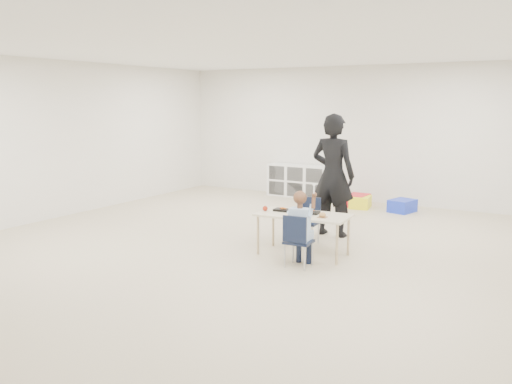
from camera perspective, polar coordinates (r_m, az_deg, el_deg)
The scene contains 16 objects.
room at distance 7.49m, azimuth -1.60°, elevation 4.35°, with size 9.00×9.02×2.80m.
table at distance 7.42m, azimuth 4.97°, elevation -4.45°, with size 1.29×0.71×0.57m.
chair_near at distance 6.87m, azimuth 4.53°, elevation -5.12°, with size 0.33×0.31×0.68m, color black, non-canonical shape.
chair_far at distance 7.94m, azimuth 5.37°, elevation -3.13°, with size 0.33×0.31×0.68m, color black, non-canonical shape.
child at distance 6.83m, azimuth 4.55°, elevation -3.52°, with size 0.46×0.46×1.08m, color #AAC5E7, non-canonical shape.
lunch_tray_near at distance 7.39m, azimuth 5.80°, elevation -2.16°, with size 0.22×0.16×0.03m, color black.
lunch_tray_far at distance 7.54m, azimuth 2.78°, elevation -1.90°, with size 0.22×0.16×0.03m, color black.
milk_carton at distance 7.23m, azimuth 5.11°, elevation -2.13°, with size 0.07×0.07×0.10m, color white.
bread_roll at distance 7.17m, azimuth 7.01°, elevation -2.40°, with size 0.09×0.09×0.07m, color tan.
apple_near at distance 7.44m, azimuth 4.34°, elevation -1.90°, with size 0.07×0.07×0.07m, color #9A210E.
apple_far at distance 7.52m, azimuth 0.97°, elevation -1.74°, with size 0.07×0.07×0.07m, color #9A210E.
cubby_shelf at distance 11.91m, azimuth 4.53°, elevation 1.18°, with size 1.40×0.40×0.70m, color white.
adult at distance 8.43m, azimuth 8.11°, elevation 1.75°, with size 0.69×0.45×1.90m, color black.
bin_red at distance 10.98m, azimuth 10.61°, elevation -0.88°, with size 0.39×0.50×0.24m, color red.
bin_yellow at distance 10.86m, azimuth 10.93°, elevation -1.03°, with size 0.37×0.48×0.23m, color #FFF61A.
bin_blue at distance 10.62m, azimuth 15.14°, elevation -1.41°, with size 0.38×0.49×0.24m, color blue.
Camera 1 is at (3.98, -6.31, 2.08)m, focal length 38.00 mm.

